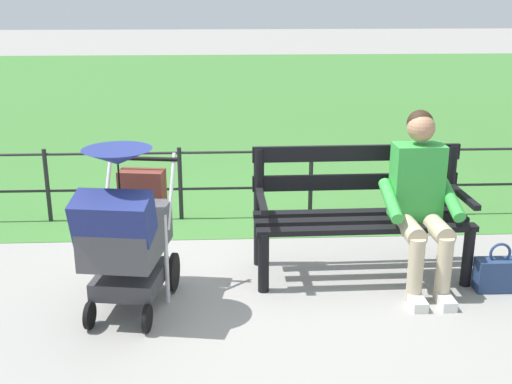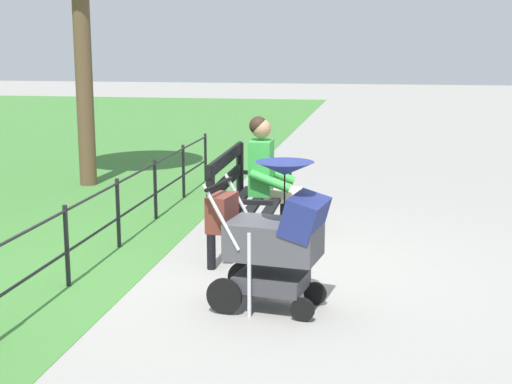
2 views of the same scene
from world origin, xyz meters
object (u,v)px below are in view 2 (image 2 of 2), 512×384
object	(u,v)px
park_bench	(243,196)
handbag	(294,215)
person_on_bench	(272,175)
stroller	(275,234)

from	to	relation	value
park_bench	handbag	world-z (taller)	park_bench
person_on_bench	handbag	size ratio (longest dim) A/B	3.45
stroller	park_bench	bearing A→B (deg)	-161.45
park_bench	handbag	distance (m)	1.10
stroller	handbag	xyz separation A→B (m)	(-2.62, -0.16, -0.47)
park_bench	person_on_bench	world-z (taller)	person_on_bench
park_bench	handbag	bearing A→B (deg)	157.48
park_bench	person_on_bench	distance (m)	0.48
park_bench	stroller	xyz separation A→B (m)	(1.67, 0.56, 0.07)
park_bench	person_on_bench	size ratio (longest dim) A/B	1.26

